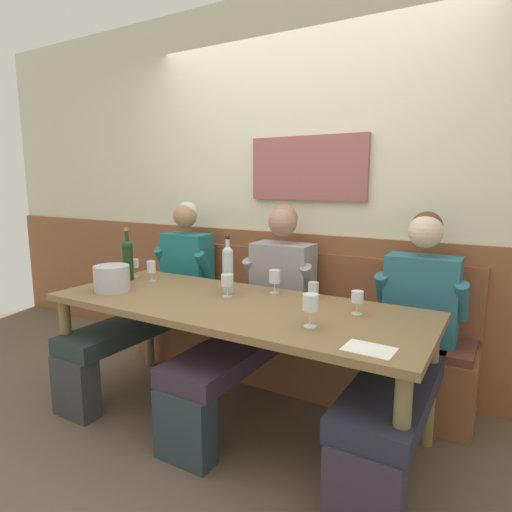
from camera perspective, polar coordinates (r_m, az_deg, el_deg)
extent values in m
cube|color=brown|center=(2.74, -4.69, -22.48)|extent=(6.80, 6.80, 0.02)
cube|color=beige|center=(3.26, 6.21, 8.85)|extent=(6.80, 0.08, 2.80)
cube|color=#945455|center=(3.18, 6.82, 11.43)|extent=(0.89, 0.04, 0.45)
cube|color=brown|center=(3.34, 5.54, -6.17)|extent=(6.80, 0.03, 1.07)
cube|color=brown|center=(3.25, 3.72, -12.46)|extent=(2.53, 0.42, 0.44)
cube|color=brown|center=(3.17, 3.77, -8.35)|extent=(2.48, 0.39, 0.05)
cube|color=brown|center=(3.27, 5.33, -3.27)|extent=(2.53, 0.04, 0.45)
cube|color=olive|center=(2.53, -3.06, -6.58)|extent=(2.23, 0.87, 0.04)
cylinder|color=olive|center=(3.11, -23.59, -11.59)|extent=(0.07, 0.07, 0.72)
cylinder|color=olive|center=(2.01, 18.43, -23.71)|extent=(0.07, 0.07, 0.72)
cylinder|color=olive|center=(3.56, -13.98, -8.40)|extent=(0.07, 0.07, 0.72)
cylinder|color=olive|center=(2.64, 21.96, -15.39)|extent=(0.07, 0.07, 0.72)
cube|color=#35373B|center=(3.02, -22.68, -15.64)|extent=(0.30, 0.14, 0.38)
cube|color=#253434|center=(3.23, -15.73, -8.90)|extent=(0.33, 1.11, 0.11)
cube|color=#1D7072|center=(3.57, -9.05, -1.43)|extent=(0.40, 0.21, 0.55)
sphere|color=#A7795A|center=(3.51, -9.34, 5.27)|extent=(0.19, 0.19, 0.19)
sphere|color=beige|center=(3.52, -9.09, 5.68)|extent=(0.17, 0.17, 0.17)
cylinder|color=#1D7072|center=(3.67, -12.01, -0.75)|extent=(0.08, 0.20, 0.27)
cylinder|color=#1D7072|center=(3.40, -6.80, -1.43)|extent=(0.08, 0.20, 0.27)
cube|color=#293741|center=(2.45, -9.34, -21.36)|extent=(0.33, 0.14, 0.38)
cube|color=#36293B|center=(2.70, -2.48, -12.34)|extent=(0.36, 1.10, 0.11)
cube|color=gray|center=(3.10, 3.55, -3.20)|extent=(0.43, 0.24, 0.53)
sphere|color=#A27961|center=(3.02, 3.55, 4.48)|extent=(0.20, 0.20, 0.20)
sphere|color=#A07048|center=(3.04, 3.77, 4.99)|extent=(0.19, 0.19, 0.19)
cylinder|color=gray|center=(3.16, -0.49, -2.45)|extent=(0.08, 0.20, 0.27)
cylinder|color=gray|center=(2.96, 7.05, -3.37)|extent=(0.08, 0.20, 0.27)
cube|color=#352C3B|center=(2.07, 13.98, -28.02)|extent=(0.32, 0.14, 0.38)
cube|color=#252637|center=(2.36, 17.92, -16.15)|extent=(0.35, 1.11, 0.11)
cube|color=#2A6473|center=(2.81, 21.00, -5.27)|extent=(0.42, 0.22, 0.52)
sphere|color=beige|center=(2.73, 21.49, 3.04)|extent=(0.20, 0.20, 0.20)
sphere|color=brown|center=(2.75, 21.61, 3.60)|extent=(0.18, 0.18, 0.18)
cylinder|color=#2A6473|center=(2.81, 16.40, -4.53)|extent=(0.08, 0.20, 0.27)
cylinder|color=#2A6473|center=(2.74, 25.47, -5.45)|extent=(0.08, 0.20, 0.27)
cylinder|color=#B1B4BF|center=(2.92, -18.47, -2.81)|extent=(0.22, 0.22, 0.17)
cylinder|color=#1B361F|center=(3.21, -16.53, -1.00)|extent=(0.08, 0.08, 0.23)
sphere|color=#1B361F|center=(3.19, -16.64, 1.30)|extent=(0.08, 0.08, 0.08)
cylinder|color=#1B361F|center=(3.18, -16.69, 2.34)|extent=(0.03, 0.03, 0.10)
cylinder|color=orange|center=(3.17, -16.74, 3.39)|extent=(0.03, 0.03, 0.02)
cylinder|color=#B2C7C7|center=(2.74, -3.73, -2.28)|extent=(0.07, 0.07, 0.25)
sphere|color=#B2C7C7|center=(2.71, -3.76, 0.51)|extent=(0.07, 0.07, 0.07)
cylinder|color=#B2C7C7|center=(2.70, -3.77, 1.47)|extent=(0.03, 0.03, 0.07)
cylinder|color=black|center=(2.70, -3.79, 2.47)|extent=(0.03, 0.03, 0.02)
cylinder|color=silver|center=(3.15, -13.58, -3.17)|extent=(0.06, 0.06, 0.00)
cylinder|color=silver|center=(3.15, -13.60, -2.63)|extent=(0.01, 0.01, 0.06)
cylinder|color=silver|center=(3.13, -13.65, -1.39)|extent=(0.06, 0.06, 0.08)
cylinder|color=#E2DC88|center=(3.14, -13.63, -1.89)|extent=(0.05, 0.05, 0.03)
cylinder|color=silver|center=(2.66, -3.79, -5.31)|extent=(0.06, 0.06, 0.00)
cylinder|color=silver|center=(2.65, -3.80, -4.60)|extent=(0.01, 0.01, 0.06)
cylinder|color=silver|center=(2.64, -3.81, -3.19)|extent=(0.08, 0.08, 0.07)
cylinder|color=silver|center=(2.37, 13.14, -7.42)|extent=(0.06, 0.06, 0.00)
cylinder|color=silver|center=(2.37, 13.17, -6.66)|extent=(0.01, 0.01, 0.06)
cylinder|color=silver|center=(2.35, 13.23, -5.24)|extent=(0.06, 0.06, 0.06)
cylinder|color=#E2D27C|center=(2.35, 13.21, -5.64)|extent=(0.06, 0.06, 0.03)
cylinder|color=silver|center=(2.14, 7.13, -9.19)|extent=(0.06, 0.06, 0.00)
cylinder|color=silver|center=(2.12, 7.15, -8.13)|extent=(0.01, 0.01, 0.08)
cylinder|color=silver|center=(2.10, 7.20, -6.07)|extent=(0.08, 0.08, 0.08)
cylinder|color=#E4E483|center=(2.11, 7.18, -6.82)|extent=(0.07, 0.07, 0.02)
cylinder|color=silver|center=(3.32, -15.79, -2.61)|extent=(0.07, 0.07, 0.00)
cylinder|color=silver|center=(3.31, -15.82, -2.01)|extent=(0.01, 0.01, 0.07)
cylinder|color=silver|center=(3.30, -15.87, -0.92)|extent=(0.08, 0.08, 0.06)
cylinder|color=silver|center=(2.74, 2.46, -4.84)|extent=(0.06, 0.06, 0.00)
cylinder|color=silver|center=(2.73, 2.46, -4.18)|extent=(0.01, 0.01, 0.06)
cylinder|color=silver|center=(2.72, 2.48, -2.70)|extent=(0.07, 0.07, 0.08)
cylinder|color=#F4E282|center=(2.72, 2.47, -3.30)|extent=(0.06, 0.06, 0.02)
cylinder|color=silver|center=(2.63, 7.57, -4.47)|extent=(0.06, 0.06, 0.10)
cube|color=white|center=(1.91, 14.70, -11.77)|extent=(0.22, 0.16, 0.00)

